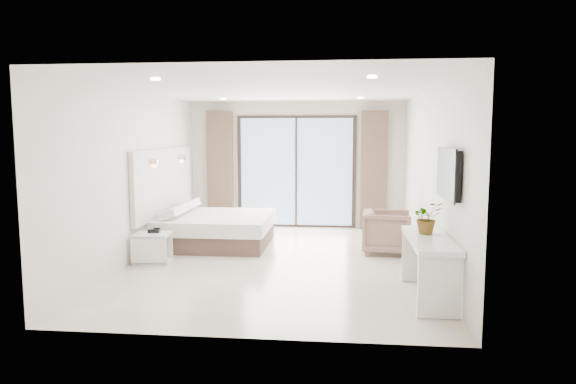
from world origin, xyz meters
name	(u,v)px	position (x,y,z in m)	size (l,w,h in m)	color
ground	(280,261)	(0.00, 0.00, 0.00)	(6.20, 6.20, 0.00)	beige
room_shell	(274,159)	(-0.20, 0.84, 1.58)	(4.62, 6.22, 2.72)	silver
bed	(215,229)	(-1.32, 1.12, 0.29)	(1.97, 1.88, 0.69)	brown
nightstand	(153,248)	(-1.97, -0.29, 0.24)	(0.55, 0.46, 0.47)	white
phone	(154,231)	(-1.97, -0.24, 0.51)	(0.17, 0.13, 0.06)	black
console_desk	(429,254)	(2.04, -1.63, 0.56)	(0.49, 1.58, 0.77)	white
plant	(427,221)	(2.04, -1.40, 0.93)	(0.37, 0.41, 0.32)	#33662D
armchair	(387,230)	(1.74, 0.77, 0.40)	(0.78, 0.73, 0.80)	#8E6B5D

